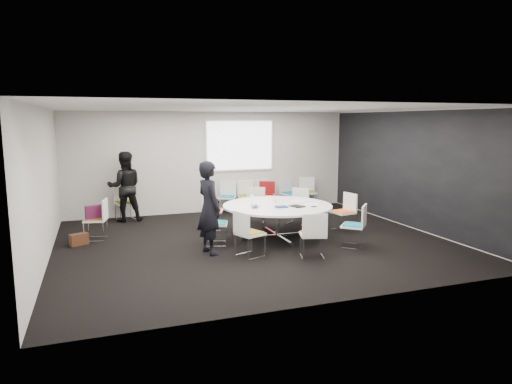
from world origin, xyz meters
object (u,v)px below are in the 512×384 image
object	(u,v)px
chair_back_e	(308,198)
brown_bag	(79,239)
person_back	(125,187)
cup	(274,200)
chair_ring_d	(213,218)
laptop	(257,206)
chair_ring_e	(216,232)
maroon_bag	(95,212)
person_main	(209,208)
chair_ring_c	(255,212)
chair_ring_a	(343,219)
chair_person_back	(125,209)
chair_back_b	(246,202)
chair_ring_h	(354,234)
chair_back_a	(227,203)
conference_table	(277,213)
chair_ring_g	(313,244)
chair_back_c	(264,201)
chair_spare_left	(97,227)
chair_ring_f	(249,242)
chair_ring_b	(297,213)
chair_back_d	(290,199)

from	to	relation	value
chair_back_e	brown_bag	world-z (taller)	chair_back_e
person_back	cup	distance (m)	3.99
chair_ring_d	laptop	world-z (taller)	chair_ring_d
chair_ring_e	maroon_bag	world-z (taller)	chair_ring_e
person_main	brown_bag	xyz separation A→B (m)	(-2.41, 1.48, -0.78)
chair_ring_c	chair_ring_a	bearing A→B (deg)	163.05
chair_person_back	maroon_bag	distance (m)	2.05
chair_back_b	person_back	world-z (taller)	person_back
chair_ring_h	chair_back_e	world-z (taller)	same
chair_back_a	person_main	xyz separation A→B (m)	(-1.40, -3.68, 0.62)
chair_ring_e	brown_bag	xyz separation A→B (m)	(-2.69, 0.91, -0.16)
conference_table	brown_bag	bearing A→B (deg)	169.26
chair_ring_g	chair_back_b	distance (m)	4.60
laptop	brown_bag	world-z (taller)	laptop
conference_table	chair_ring_a	size ratio (longest dim) A/B	2.71
chair_ring_e	maroon_bag	distance (m)	2.68
conference_table	person_main	world-z (taller)	person_main
chair_ring_c	chair_ring_g	distance (m)	3.17
chair_back_b	chair_back_c	xyz separation A→B (m)	(0.56, 0.04, 0.00)
chair_spare_left	brown_bag	world-z (taller)	chair_spare_left
chair_ring_g	conference_table	bearing A→B (deg)	108.61
chair_ring_a	chair_back_a	size ratio (longest dim) A/B	1.00
chair_ring_f	brown_bag	bearing A→B (deg)	-143.50
chair_ring_h	chair_back_c	bearing A→B (deg)	46.55
chair_back_b	conference_table	bearing A→B (deg)	96.80
chair_ring_b	chair_ring_h	xyz separation A→B (m)	(0.20, -2.33, 0.00)
chair_ring_b	chair_ring_f	world-z (taller)	same
chair_ring_b	person_back	distance (m)	4.41
chair_person_back	person_main	size ratio (longest dim) A/B	0.49
cup	person_back	bearing A→B (deg)	140.86
chair_ring_b	chair_ring_d	xyz separation A→B (m)	(-2.13, 0.13, 0.00)
chair_back_b	chair_person_back	bearing A→B (deg)	10.94
chair_ring_b	brown_bag	xyz separation A→B (m)	(-5.07, -0.30, -0.16)
chair_ring_d	brown_bag	bearing A→B (deg)	-61.63
conference_table	chair_back_b	size ratio (longest dim) A/B	2.71
conference_table	person_main	xyz separation A→B (m)	(-1.70, -0.70, 0.34)
conference_table	chair_spare_left	world-z (taller)	chair_spare_left
chair_ring_d	chair_ring_g	size ratio (longest dim) A/B	1.00
chair_back_b	maroon_bag	distance (m)	4.44
chair_back_e	person_main	xyz separation A→B (m)	(-3.90, -3.70, 0.62)
chair_back_b	chair_back_e	world-z (taller)	same
chair_ring_f	person_main	xyz separation A→B (m)	(-0.66, 0.46, 0.62)
chair_back_b	person_back	bearing A→B (deg)	13.81
chair_back_e	chair_spare_left	world-z (taller)	same
chair_ring_a	chair_ring_d	distance (m)	3.07
chair_ring_a	maroon_bag	world-z (taller)	chair_ring_a
chair_back_d	chair_ring_e	bearing A→B (deg)	28.10
chair_ring_a	chair_ring_b	world-z (taller)	same
chair_back_e	chair_ring_e	bearing A→B (deg)	56.42
chair_person_back	chair_back_b	bearing A→B (deg)	164.64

